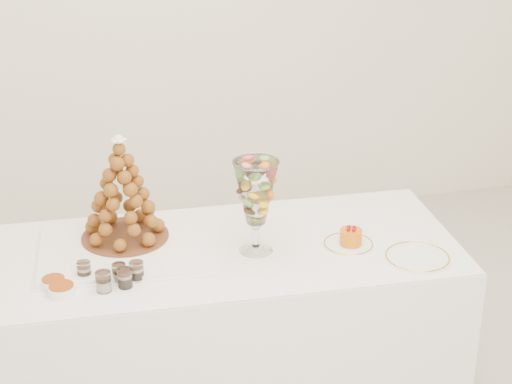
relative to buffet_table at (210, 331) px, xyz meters
name	(u,v)px	position (x,y,z in m)	size (l,w,h in m)	color
buffet_table	(210,331)	(0.00, 0.00, 0.00)	(1.95, 0.89, 0.72)	white
lace_tray	(123,250)	(-0.31, 0.07, 0.37)	(0.61, 0.46, 0.02)	white
macaron_vase	(256,194)	(0.17, -0.05, 0.60)	(0.17, 0.17, 0.36)	white
cake_plate	(348,244)	(0.52, -0.11, 0.37)	(0.19, 0.19, 0.01)	white
spare_plate	(417,258)	(0.73, -0.28, 0.37)	(0.24, 0.24, 0.01)	white
verrine_a	(84,271)	(-0.47, -0.09, 0.40)	(0.05, 0.05, 0.07)	white
verrine_b	(119,273)	(-0.35, -0.14, 0.40)	(0.05, 0.05, 0.07)	white
verrine_c	(137,271)	(-0.29, -0.15, 0.40)	(0.05, 0.05, 0.07)	white
verrine_d	(103,281)	(-0.41, -0.19, 0.40)	(0.05, 0.05, 0.07)	white
verrine_e	(125,278)	(-0.34, -0.19, 0.40)	(0.05, 0.05, 0.07)	white
ramekin_back	(54,283)	(-0.58, -0.12, 0.38)	(0.09, 0.09, 0.03)	white
ramekin_front	(62,290)	(-0.55, -0.17, 0.38)	(0.10, 0.10, 0.03)	white
croquembouche	(122,189)	(-0.29, 0.15, 0.59)	(0.33, 0.33, 0.42)	brown
mousse_cake	(351,237)	(0.53, -0.12, 0.40)	(0.08, 0.08, 0.07)	#D8620A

